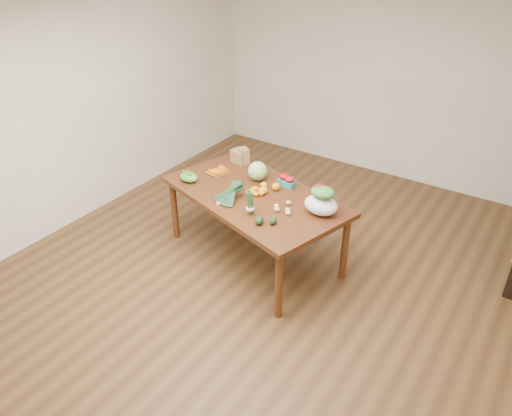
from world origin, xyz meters
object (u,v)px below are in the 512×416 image
Objects in this scene: dining_table at (254,226)px; asparagus_bundle at (250,203)px; paper_bag at (240,155)px; mandarin_cluster at (255,190)px; salad_bag at (321,202)px; kale_bunch at (227,194)px; cabbage at (258,171)px.

dining_table is 0.64m from asparagus_bundle.
paper_bag is at bearing 152.45° from dining_table.
dining_table is 0.42m from mandarin_cluster.
salad_bag is (0.53, 0.37, -0.00)m from asparagus_bundle.
dining_table is 0.55m from kale_bunch.
cabbage is at bearing -31.43° from paper_bag.
paper_bag is 0.87m from kale_bunch.
asparagus_bundle reaches higher than paper_bag.
salad_bag is at bearing -21.01° from paper_bag.
mandarin_cluster is 0.71m from salad_bag.
paper_bag is 1.35× the size of mandarin_cluster.
paper_bag reaches higher than mandarin_cluster.
salad_bag is at bearing -15.53° from cabbage.
mandarin_cluster reaches higher than dining_table.
asparagus_bundle is 0.65m from salad_bag.
asparagus_bundle reaches higher than dining_table.
cabbage is at bearing 106.03° from kale_bunch.
kale_bunch is 0.34m from asparagus_bundle.
cabbage is 0.53m from kale_bunch.
cabbage is 0.31m from mandarin_cluster.
cabbage reaches higher than kale_bunch.
kale_bunch is (0.00, -0.53, -0.02)m from cabbage.
paper_bag is 0.47m from cabbage.
cabbage is 0.50× the size of kale_bunch.
mandarin_cluster is (0.01, -0.00, 0.42)m from dining_table.
asparagus_bundle is at bearing -49.79° from paper_bag.
cabbage reaches higher than paper_bag.
asparagus_bundle reaches higher than salad_bag.
kale_bunch is at bearing -62.78° from paper_bag.
asparagus_bundle is (0.72, -0.85, 0.04)m from paper_bag.
cabbage reaches higher than dining_table.
asparagus_bundle is at bearing -144.62° from salad_bag.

